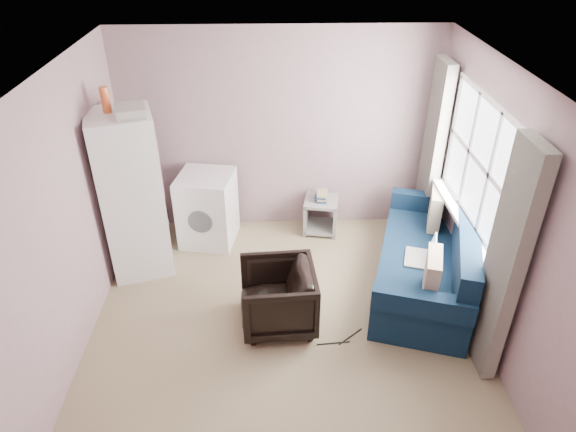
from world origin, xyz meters
name	(u,v)px	position (x,y,z in m)	size (l,w,h in m)	color
room	(287,227)	(0.02, 0.01, 1.25)	(3.84, 4.24, 2.54)	#948160
armchair	(278,295)	(-0.06, 0.18, 0.36)	(0.71, 0.66, 0.73)	black
fridge	(132,195)	(-1.60, 1.19, 0.94)	(0.79, 0.79, 2.11)	white
washing_machine	(207,207)	(-0.89, 1.71, 0.46)	(0.72, 0.72, 0.89)	white
side_table	(321,213)	(0.51, 1.86, 0.26)	(0.47, 0.47, 0.56)	gray
sofa	(430,263)	(1.57, 0.68, 0.33)	(1.47, 2.21, 0.91)	#0C223A
window_dressing	(462,199)	(1.78, 0.70, 1.11)	(0.17, 2.62, 2.18)	white
floor_cables	(342,340)	(0.55, -0.09, 0.01)	(0.46, 0.22, 0.01)	black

